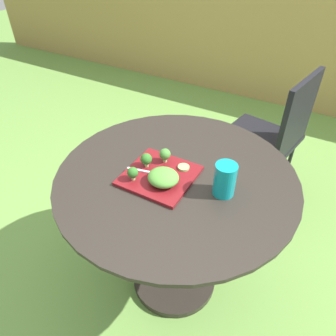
# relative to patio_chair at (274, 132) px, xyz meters

# --- Properties ---
(ground_plane) EXTENTS (12.00, 12.00, 0.00)m
(ground_plane) POSITION_rel_patio_chair_xyz_m (-0.21, -0.88, -0.53)
(ground_plane) COLOR #669342
(bamboo_fence) EXTENTS (8.00, 0.08, 1.20)m
(bamboo_fence) POSITION_rel_patio_chair_xyz_m (-0.21, 1.48, 0.07)
(bamboo_fence) COLOR #9E7F47
(bamboo_fence) RESTS_ON ground_plane
(patio_table) EXTENTS (0.98, 0.98, 0.75)m
(patio_table) POSITION_rel_patio_chair_xyz_m (-0.21, -0.88, -0.02)
(patio_table) COLOR #28231E
(patio_table) RESTS_ON ground_plane
(patio_chair) EXTENTS (0.51, 0.51, 0.90)m
(patio_chair) POSITION_rel_patio_chair_xyz_m (0.00, 0.00, 0.00)
(patio_chair) COLOR black
(patio_chair) RESTS_ON ground_plane
(salad_plate) EXTENTS (0.27, 0.27, 0.01)m
(salad_plate) POSITION_rel_patio_chair_xyz_m (-0.26, -0.93, 0.23)
(salad_plate) COLOR maroon
(salad_plate) RESTS_ON patio_table
(drinking_glass) EXTENTS (0.08, 0.08, 0.13)m
(drinking_glass) POSITION_rel_patio_chair_xyz_m (-0.00, -0.89, 0.28)
(drinking_glass) COLOR #0F8C93
(drinking_glass) RESTS_ON patio_table
(fork) EXTENTS (0.15, 0.05, 0.00)m
(fork) POSITION_rel_patio_chair_xyz_m (-0.30, -0.94, 0.24)
(fork) COLOR silver
(fork) RESTS_ON salad_plate
(lettuce_mound) EXTENTS (0.12, 0.11, 0.05)m
(lettuce_mound) POSITION_rel_patio_chair_xyz_m (-0.22, -0.96, 0.26)
(lettuce_mound) COLOR #519338
(lettuce_mound) RESTS_ON salad_plate
(broccoli_floret_0) EXTENTS (0.05, 0.05, 0.06)m
(broccoli_floret_0) POSITION_rel_patio_chair_xyz_m (-0.28, -0.85, 0.27)
(broccoli_floret_0) COLOR #99B770
(broccoli_floret_0) RESTS_ON salad_plate
(broccoli_floret_1) EXTENTS (0.05, 0.05, 0.06)m
(broccoli_floret_1) POSITION_rel_patio_chair_xyz_m (-0.33, -0.91, 0.27)
(broccoli_floret_1) COLOR #99B770
(broccoli_floret_1) RESTS_ON salad_plate
(broccoli_floret_2) EXTENTS (0.04, 0.04, 0.06)m
(broccoli_floret_2) POSITION_rel_patio_chair_xyz_m (-0.33, -1.00, 0.27)
(broccoli_floret_2) COLOR #99B770
(broccoli_floret_2) RESTS_ON salad_plate
(cucumber_slice_0) EXTENTS (0.05, 0.05, 0.01)m
(cucumber_slice_0) POSITION_rel_patio_chair_xyz_m (-0.19, -0.85, 0.24)
(cucumber_slice_0) COLOR #8EB766
(cucumber_slice_0) RESTS_ON salad_plate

